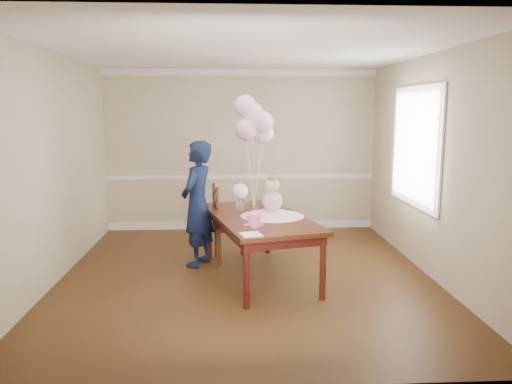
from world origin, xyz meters
The scene contains 50 objects.
floor centered at (0.00, 0.00, 0.00)m, with size 4.50×5.00×0.00m, color black.
ceiling centered at (0.00, 0.00, 2.70)m, with size 4.50×5.00×0.02m, color white.
wall_back centered at (0.00, 2.50, 1.35)m, with size 4.50×0.02×2.70m, color tan.
wall_front centered at (0.00, -2.50, 1.35)m, with size 4.50×0.02×2.70m, color tan.
wall_left centered at (-2.25, 0.00, 1.35)m, with size 0.02×5.00×2.70m, color tan.
wall_right centered at (2.25, 0.00, 1.35)m, with size 0.02×5.00×2.70m, color tan.
chair_rail_trim centered at (0.00, 2.49, 0.90)m, with size 4.50×0.02×0.07m, color silver.
crown_molding centered at (0.00, 2.49, 2.63)m, with size 4.50×0.02×0.12m, color silver.
baseboard_trim centered at (0.00, 2.49, 0.06)m, with size 4.50×0.02×0.12m, color silver.
window_frame centered at (2.23, 0.50, 1.55)m, with size 0.02×1.66×1.56m, color white.
window_blinds centered at (2.21, 0.50, 1.55)m, with size 0.01×1.50×1.40m, color white.
dining_table_top centered at (0.16, 0.00, 0.73)m, with size 1.01×2.02×0.05m, color black.
table_apron centered at (0.16, 0.00, 0.66)m, with size 0.91×1.92×0.10m, color black.
table_leg_fl centered at (-0.03, -1.01, 0.35)m, with size 0.07×0.07×0.71m, color black.
table_leg_fr centered at (0.79, -0.80, 0.35)m, with size 0.07×0.07×0.71m, color black.
table_leg_bl centered at (-0.48, 0.80, 0.35)m, with size 0.07×0.07×0.71m, color black.
table_leg_br centered at (0.35, 1.00, 0.35)m, with size 0.07×0.07×0.71m, color black.
baby_skirt centered at (0.32, -0.02, 0.81)m, with size 0.77×0.77×0.10m, color #E8ABC5.
baby_torso centered at (0.32, -0.02, 0.94)m, with size 0.24×0.24×0.24m, color pink.
baby_head centered at (0.32, -0.02, 1.13)m, with size 0.17×0.17×0.17m, color #E1A89B.
baby_hair centered at (0.32, -0.02, 1.19)m, with size 0.12×0.12×0.12m, color brown.
cake_platter centered at (0.07, -0.49, 0.76)m, with size 0.22×0.22×0.01m, color silver.
birthday_cake centered at (0.07, -0.49, 0.82)m, with size 0.15×0.15×0.10m, color #DF468F.
cake_flower_a centered at (0.07, -0.49, 0.88)m, with size 0.03×0.03×0.03m, color white.
cake_flower_b centered at (0.10, -0.47, 0.88)m, with size 0.03×0.03×0.03m, color white.
rose_vase_near centered at (-0.06, 0.25, 0.84)m, with size 0.10×0.10×0.16m, color silver.
roses_near centered at (-0.06, 0.25, 1.02)m, with size 0.19×0.19×0.19m, color white.
napkin centered at (0.02, -0.92, 0.76)m, with size 0.20×0.20×0.01m, color white.
balloon_weight centered at (0.12, 0.56, 0.77)m, with size 0.04×0.04×0.02m, color silver.
balloon_a centered at (0.02, 0.54, 1.77)m, with size 0.28×0.28×0.28m, color #E2A0AC.
balloon_b centered at (0.23, 0.54, 1.87)m, with size 0.28×0.28×0.28m, color #F3ACCE.
balloon_c centered at (0.12, 0.66, 1.97)m, with size 0.28×0.28×0.28m, color #FFB4D9.
balloon_d centered at (0.01, 0.66, 2.07)m, with size 0.28×0.28×0.28m, color #F2ABD1.
balloon_e centered at (0.25, 0.68, 1.72)m, with size 0.28×0.28×0.28m, color #FBB2D3.
balloon_ribbon_a centered at (0.07, 0.55, 1.19)m, with size 0.00×0.00×0.85m, color white.
balloon_ribbon_b centered at (0.18, 0.55, 1.24)m, with size 0.00×0.00×0.95m, color white.
balloon_ribbon_c centered at (0.12, 0.61, 1.29)m, with size 0.00×0.00×1.05m, color white.
balloon_ribbon_d centered at (0.07, 0.61, 1.34)m, with size 0.00×0.00×1.15m, color white.
balloon_ribbon_e centered at (0.19, 0.62, 1.17)m, with size 0.00×0.00×0.80m, color white.
dining_chair_seat centered at (-0.18, 0.69, 0.46)m, with size 0.45×0.45×0.05m, color #3D1810.
chair_leg_fl centered at (-0.34, 0.48, 0.22)m, with size 0.04×0.04×0.44m, color #3D1D10.
chair_leg_fr centered at (0.03, 0.54, 0.22)m, with size 0.04×0.04×0.44m, color #3A1510.
chair_leg_bl centered at (-0.39, 0.85, 0.22)m, with size 0.04×0.04×0.44m, color #3D1B10.
chair_leg_br centered at (-0.03, 0.90, 0.22)m, with size 0.04×0.04×0.44m, color #35130E.
chair_back_post_l centered at (-0.36, 0.48, 0.76)m, with size 0.04×0.04×0.57m, color #33170D.
chair_back_post_r centered at (-0.41, 0.84, 0.76)m, with size 0.04×0.04×0.57m, color #37120F.
chair_slat_low centered at (-0.38, 0.66, 0.63)m, with size 0.03×0.41×0.05m, color #33100E.
chair_slat_mid centered at (-0.38, 0.66, 0.80)m, with size 0.03×0.41×0.05m, color #311A0D.
chair_slat_top centered at (-0.38, 0.66, 0.96)m, with size 0.03×0.41×0.05m, color #3D1D10.
woman centered at (-0.61, 0.50, 0.82)m, with size 0.59×0.40×1.63m, color black.
Camera 1 is at (-0.19, -5.88, 2.02)m, focal length 35.00 mm.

